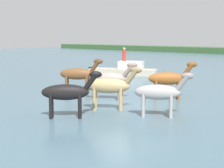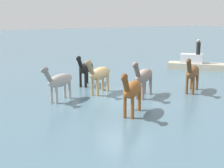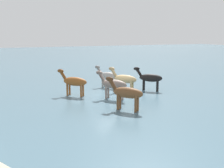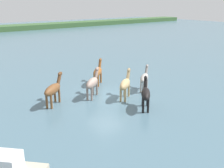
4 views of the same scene
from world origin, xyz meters
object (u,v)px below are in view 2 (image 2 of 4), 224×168
object	(u,v)px
horse_lead	(132,90)
person_watcher_seated	(198,47)
horse_pinto_flank	(86,68)
horse_dark_mare	(192,72)
boat_launch_far	(197,65)
horse_gray_outer	(59,81)
horse_mid_herd	(143,76)
horse_rear_stallion	(99,74)

from	to	relation	value
horse_lead	person_watcher_seated	bearing A→B (deg)	171.85
horse_pinto_flank	horse_dark_mare	bearing A→B (deg)	89.07
horse_pinto_flank	boat_launch_far	world-z (taller)	horse_pinto_flank
horse_lead	horse_gray_outer	distance (m)	4.14
horse_dark_mare	horse_gray_outer	bearing A→B (deg)	-50.80
horse_mid_herd	horse_pinto_flank	xyz separation A→B (m)	(1.52, -4.01, -0.04)
horse_dark_mare	horse_pinto_flank	distance (m)	6.27
boat_launch_far	horse_mid_herd	bearing A→B (deg)	78.58
horse_rear_stallion	person_watcher_seated	bearing A→B (deg)	162.32
horse_dark_mare	boat_launch_far	size ratio (longest dim) A/B	0.53
horse_pinto_flank	person_watcher_seated	world-z (taller)	person_watcher_seated
horse_lead	horse_pinto_flank	bearing A→B (deg)	-139.28
horse_mid_herd	horse_lead	xyz separation A→B (m)	(2.14, 2.38, 0.00)
horse_rear_stallion	horse_lead	world-z (taller)	horse_lead
horse_dark_mare	person_watcher_seated	world-z (taller)	person_watcher_seated
horse_lead	boat_launch_far	size ratio (longest dim) A/B	0.50
horse_dark_mare	horse_pinto_flank	bearing A→B (deg)	-82.23
horse_pinto_flank	horse_gray_outer	xyz separation A→B (m)	(2.62, 2.76, -0.03)
horse_pinto_flank	boat_launch_far	size ratio (longest dim) A/B	0.48
horse_lead	horse_pinto_flank	distance (m)	6.42
horse_mid_herd	person_watcher_seated	distance (m)	9.92
horse_mid_herd	horse_rear_stallion	size ratio (longest dim) A/B	1.00
horse_rear_stallion	person_watcher_seated	size ratio (longest dim) A/B	1.95
horse_rear_stallion	horse_gray_outer	world-z (taller)	horse_rear_stallion
horse_rear_stallion	person_watcher_seated	xyz separation A→B (m)	(-10.15, -3.46, 0.63)
horse_mid_herd	horse_pinto_flank	bearing A→B (deg)	-106.43
horse_pinto_flank	horse_rear_stallion	bearing A→B (deg)	38.46
horse_rear_stallion	horse_mid_herd	bearing A→B (deg)	98.43
horse_dark_mare	horse_mid_herd	bearing A→B (deg)	-45.10
horse_pinto_flank	boat_launch_far	bearing A→B (deg)	140.88
horse_dark_mare	person_watcher_seated	xyz separation A→B (m)	(-5.46, -5.55, 0.62)
horse_lead	person_watcher_seated	xyz separation A→B (m)	(-10.58, -7.56, 0.63)
horse_dark_mare	person_watcher_seated	bearing A→B (deg)	-172.55
horse_rear_stallion	horse_gray_outer	bearing A→B (deg)	-25.50
boat_launch_far	person_watcher_seated	world-z (taller)	person_watcher_seated
horse_mid_herd	horse_gray_outer	xyz separation A→B (m)	(4.14, -1.24, -0.07)
horse_lead	horse_gray_outer	size ratio (longest dim) A/B	0.98
horse_gray_outer	horse_dark_mare	bearing A→B (deg)	131.56
person_watcher_seated	horse_lead	bearing A→B (deg)	35.55
horse_mid_herd	boat_launch_far	world-z (taller)	horse_mid_herd
horse_mid_herd	horse_dark_mare	world-z (taller)	horse_dark_mare
horse_lead	horse_dark_mare	bearing A→B (deg)	157.74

